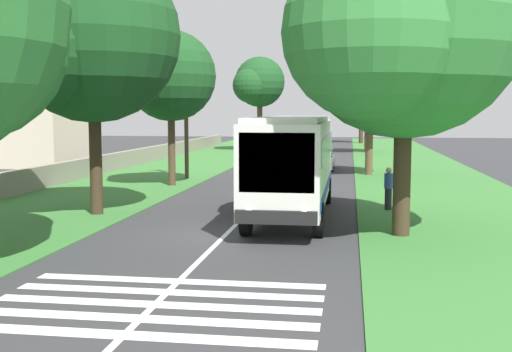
{
  "coord_description": "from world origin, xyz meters",
  "views": [
    {
      "loc": [
        -19.59,
        -3.89,
        3.91
      ],
      "look_at": [
        2.99,
        -0.54,
        1.6
      ],
      "focal_mm": 44.55,
      "sensor_mm": 36.0,
      "label": 1
    }
  ],
  "objects": [
    {
      "name": "roadside_tree_right_3",
      "position": [
        42.37,
        -5.39,
        5.36
      ],
      "size": [
        5.96,
        5.21,
        8.06
      ],
      "color": "brown",
      "rests_on": "grass_verge_right"
    },
    {
      "name": "trailing_car_1",
      "position": [
        29.98,
        1.7,
        0.67
      ],
      "size": [
        4.3,
        1.78,
        1.43
      ],
      "color": "#B7A893",
      "rests_on": "ground"
    },
    {
      "name": "roadside_wall",
      "position": [
        20.0,
        11.6,
        0.61
      ],
      "size": [
        70.0,
        0.4,
        1.15
      ],
      "primitive_type": "cube",
      "color": "gray",
      "rests_on": "grass_verge_left"
    },
    {
      "name": "ground",
      "position": [
        0.0,
        0.0,
        0.0
      ],
      "size": [
        160.0,
        160.0,
        0.0
      ],
      "primitive_type": "plane",
      "color": "#333335"
    },
    {
      "name": "zebra_crossing",
      "position": [
        -7.42,
        0.0,
        0.0
      ],
      "size": [
        4.05,
        6.8,
        0.01
      ],
      "color": "silver",
      "rests_on": "ground"
    },
    {
      "name": "trailing_car_0",
      "position": [
        23.52,
        -1.93,
        0.67
      ],
      "size": [
        4.3,
        1.78,
        1.43
      ],
      "color": "silver",
      "rests_on": "ground"
    },
    {
      "name": "roadside_tree_left_3",
      "position": [
        13.02,
        5.5,
        5.63
      ],
      "size": [
        5.77,
        4.74,
        8.11
      ],
      "color": "#4C3826",
      "rests_on": "grass_verge_left"
    },
    {
      "name": "roadside_tree_left_0",
      "position": [
        43.86,
        5.27,
        6.71
      ],
      "size": [
        6.38,
        5.01,
        9.36
      ],
      "color": "#4C3826",
      "rests_on": "grass_verge_left"
    },
    {
      "name": "coach_bus",
      "position": [
        4.02,
        -1.8,
        2.15
      ],
      "size": [
        11.16,
        2.62,
        3.73
      ],
      "color": "silver",
      "rests_on": "ground"
    },
    {
      "name": "grass_verge_left",
      "position": [
        15.0,
        8.2,
        0.02
      ],
      "size": [
        120.0,
        8.0,
        0.04
      ],
      "primitive_type": "cube",
      "color": "#387533",
      "rests_on": "ground"
    },
    {
      "name": "roadside_tree_right_1",
      "position": [
        60.58,
        -5.14,
        7.76
      ],
      "size": [
        5.21,
        4.57,
        10.16
      ],
      "color": "#3D2D1E",
      "rests_on": "grass_verge_right"
    },
    {
      "name": "roadside_tree_right_0",
      "position": [
        20.2,
        -4.93,
        5.34
      ],
      "size": [
        6.15,
        5.2,
        8.05
      ],
      "color": "brown",
      "rests_on": "grass_verge_right"
    },
    {
      "name": "roadside_tree_right_2",
      "position": [
        0.65,
        -5.29,
        6.48
      ],
      "size": [
        9.02,
        7.28,
        10.31
      ],
      "color": "#3D2D1E",
      "rests_on": "grass_verge_right"
    },
    {
      "name": "centre_line",
      "position": [
        15.0,
        0.0,
        0.0
      ],
      "size": [
        110.0,
        0.16,
        0.01
      ],
      "primitive_type": "cube",
      "color": "silver",
      "rests_on": "ground"
    },
    {
      "name": "roadside_tree_left_1",
      "position": [
        3.17,
        5.83,
        6.55
      ],
      "size": [
        7.88,
        6.51,
        9.96
      ],
      "color": "#3D2D1E",
      "rests_on": "grass_verge_left"
    },
    {
      "name": "pedestrian",
      "position": [
        5.88,
        -5.42,
        0.91
      ],
      "size": [
        0.34,
        0.34,
        1.69
      ],
      "color": "#26262D",
      "rests_on": "grass_verge_right"
    },
    {
      "name": "utility_pole",
      "position": [
        16.34,
        5.53,
        3.92
      ],
      "size": [
        0.24,
        1.4,
        7.48
      ],
      "color": "#473828",
      "rests_on": "grass_verge_left"
    },
    {
      "name": "grass_verge_right",
      "position": [
        15.0,
        -8.2,
        0.02
      ],
      "size": [
        120.0,
        8.0,
        0.04
      ],
      "primitive_type": "cube",
      "color": "#387533",
      "rests_on": "ground"
    },
    {
      "name": "roadside_building",
      "position": [
        25.03,
        19.78,
        3.24
      ],
      "size": [
        9.05,
        8.27,
        6.36
      ],
      "color": "beige",
      "rests_on": "ground"
    }
  ]
}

